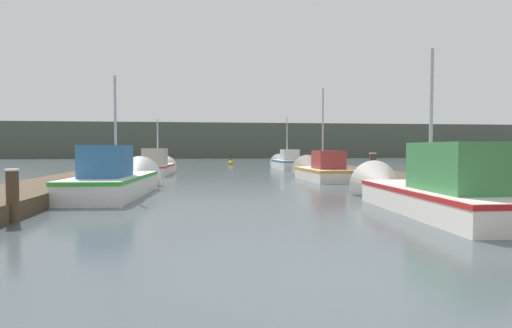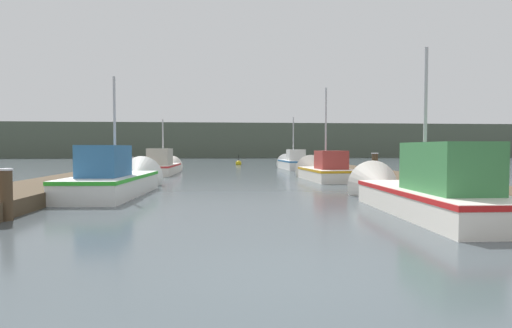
% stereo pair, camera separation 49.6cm
% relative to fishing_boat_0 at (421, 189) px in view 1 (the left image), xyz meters
% --- Properties ---
extents(ground_plane, '(200.00, 200.00, 0.00)m').
position_rel_fishing_boat_0_xyz_m(ground_plane, '(-3.89, -4.88, -0.48)').
color(ground_plane, '#424C51').
extents(dock_left, '(2.46, 40.00, 0.38)m').
position_rel_fishing_boat_0_xyz_m(dock_left, '(-10.33, 11.12, -0.29)').
color(dock_left, '#4C3D2B').
rests_on(dock_left, ground_plane).
extents(dock_right, '(2.46, 40.00, 0.38)m').
position_rel_fishing_boat_0_xyz_m(dock_right, '(2.55, 11.12, -0.29)').
color(dock_right, '#4C3D2B').
rests_on(dock_right, ground_plane).
extents(distant_shore_ridge, '(120.00, 16.00, 5.26)m').
position_rel_fishing_boat_0_xyz_m(distant_shore_ridge, '(-3.89, 58.28, 2.15)').
color(distant_shore_ridge, '#4C5647').
rests_on(distant_shore_ridge, ground_plane).
extents(fishing_boat_0, '(1.87, 6.31, 4.31)m').
position_rel_fishing_boat_0_xyz_m(fishing_boat_0, '(0.00, 0.00, 0.00)').
color(fishing_boat_0, silver).
rests_on(fishing_boat_0, ground_plane).
extents(fishing_boat_1, '(2.14, 6.01, 4.29)m').
position_rel_fishing_boat_0_xyz_m(fishing_boat_1, '(-8.04, 4.30, -0.02)').
color(fishing_boat_1, silver).
rests_on(fishing_boat_1, ground_plane).
extents(fishing_boat_2, '(2.03, 4.88, 4.88)m').
position_rel_fishing_boat_0_xyz_m(fishing_boat_2, '(0.18, 9.46, -0.08)').
color(fishing_boat_2, silver).
rests_on(fishing_boat_2, ground_plane).
extents(fishing_boat_3, '(1.67, 5.90, 3.56)m').
position_rel_fishing_boat_0_xyz_m(fishing_boat_3, '(-8.01, 14.44, -0.03)').
color(fishing_boat_3, silver).
rests_on(fishing_boat_3, ground_plane).
extents(fishing_boat_4, '(1.78, 4.74, 4.09)m').
position_rel_fishing_boat_0_xyz_m(fishing_boat_4, '(0.39, 18.89, -0.05)').
color(fishing_boat_4, silver).
rests_on(fishing_boat_4, ground_plane).
extents(mooring_piling_0, '(0.27, 0.27, 1.30)m').
position_rel_fishing_boat_0_xyz_m(mooring_piling_0, '(1.43, 6.23, 0.17)').
color(mooring_piling_0, '#473523').
rests_on(mooring_piling_0, ground_plane).
extents(mooring_piling_1, '(0.32, 0.32, 1.06)m').
position_rel_fishing_boat_0_xyz_m(mooring_piling_1, '(-9.32, 4.82, 0.05)').
color(mooring_piling_1, '#473523').
rests_on(mooring_piling_1, ground_plane).
extents(mooring_piling_2, '(0.32, 0.32, 1.05)m').
position_rel_fishing_boat_0_xyz_m(mooring_piling_2, '(-9.25, 11.34, 0.05)').
color(mooring_piling_2, '#473523').
rests_on(mooring_piling_2, ground_plane).
extents(mooring_piling_3, '(0.27, 0.27, 1.08)m').
position_rel_fishing_boat_0_xyz_m(mooring_piling_3, '(-9.09, -0.62, 0.06)').
color(mooring_piling_3, '#473523').
rests_on(mooring_piling_3, ground_plane).
extents(channel_buoy, '(0.51, 0.51, 1.01)m').
position_rel_fishing_boat_0_xyz_m(channel_buoy, '(-3.17, 25.65, -0.34)').
color(channel_buoy, gold).
rests_on(channel_buoy, ground_plane).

